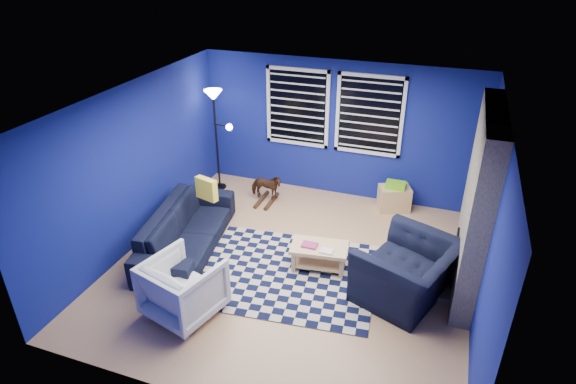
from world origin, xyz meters
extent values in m
plane|color=tan|center=(0.00, 0.00, 0.00)|extent=(5.00, 5.00, 0.00)
plane|color=white|center=(0.00, 0.00, 2.50)|extent=(5.00, 5.00, 0.00)
plane|color=navy|center=(0.00, 2.50, 1.25)|extent=(5.00, 0.00, 5.00)
plane|color=navy|center=(-2.50, 0.00, 1.25)|extent=(0.00, 5.00, 5.00)
plane|color=navy|center=(2.50, 0.00, 1.25)|extent=(0.00, 5.00, 5.00)
cube|color=gray|center=(2.37, 0.50, 1.25)|extent=(0.26, 2.00, 2.50)
cube|color=black|center=(2.23, 0.50, 0.35)|extent=(0.04, 0.70, 0.60)
cube|color=gray|center=(2.10, 0.50, 0.04)|extent=(0.50, 1.20, 0.08)
cube|color=black|center=(-0.75, 2.48, 1.60)|extent=(1.05, 0.02, 1.30)
cube|color=white|center=(-0.75, 2.47, 2.28)|extent=(1.17, 0.05, 0.06)
cube|color=white|center=(-0.75, 2.47, 0.92)|extent=(1.17, 0.05, 0.06)
cube|color=black|center=(0.55, 2.48, 1.60)|extent=(1.05, 0.02, 1.30)
cube|color=white|center=(0.55, 2.47, 2.28)|extent=(1.17, 0.05, 0.06)
cube|color=white|center=(0.55, 2.47, 0.92)|extent=(1.17, 0.05, 0.06)
cube|color=black|center=(2.45, 2.00, 1.40)|extent=(0.06, 1.00, 0.58)
cube|color=black|center=(2.42, 2.00, 1.40)|extent=(0.01, 0.92, 0.50)
cube|color=black|center=(-0.01, -0.18, 0.01)|extent=(2.69, 2.24, 0.02)
imported|color=black|center=(-1.68, -0.07, 0.33)|extent=(2.40, 1.26, 0.67)
imported|color=black|center=(1.64, -0.11, 0.41)|extent=(1.56, 1.47, 0.81)
imported|color=gray|center=(-0.97, -1.36, 0.40)|extent=(1.05, 1.07, 0.79)
imported|color=#4B2F18|center=(-1.08, 1.70, 0.32)|extent=(0.33, 0.61, 0.49)
cube|color=tan|center=(0.38, 0.10, 0.36)|extent=(0.87, 0.57, 0.05)
cube|color=tan|center=(0.38, 0.10, 0.11)|extent=(0.79, 0.49, 0.03)
cube|color=#9A2C5F|center=(0.25, 0.06, 0.40)|extent=(0.24, 0.19, 0.03)
cube|color=silver|center=(0.52, 0.00, 0.40)|extent=(0.20, 0.15, 0.03)
cube|color=tan|center=(0.04, -0.08, 0.17)|extent=(0.06, 0.06, 0.32)
cube|color=tan|center=(0.73, -0.08, 0.17)|extent=(0.06, 0.06, 0.32)
cube|color=tan|center=(0.04, 0.29, 0.17)|extent=(0.06, 0.06, 0.32)
cube|color=tan|center=(0.73, 0.29, 0.17)|extent=(0.06, 0.06, 0.32)
cube|color=tan|center=(1.15, 2.20, 0.22)|extent=(0.63, 0.53, 0.44)
cube|color=black|center=(1.15, 2.20, 0.22)|extent=(0.55, 0.47, 0.35)
cube|color=#71CB17|center=(1.15, 2.20, 0.49)|extent=(0.41, 0.37, 0.09)
cylinder|color=black|center=(-2.15, 1.95, 0.02)|extent=(0.24, 0.24, 0.03)
cylinder|color=black|center=(-2.15, 1.95, 0.91)|extent=(0.04, 0.04, 1.79)
cone|color=white|center=(-2.15, 1.95, 1.83)|extent=(0.32, 0.32, 0.18)
sphere|color=white|center=(-1.85, 1.90, 1.29)|extent=(0.12, 0.12, 0.12)
cube|color=yellow|center=(-1.53, 0.38, 0.84)|extent=(0.39, 0.21, 0.35)
camera|label=1|loc=(1.87, -5.43, 4.30)|focal=30.00mm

